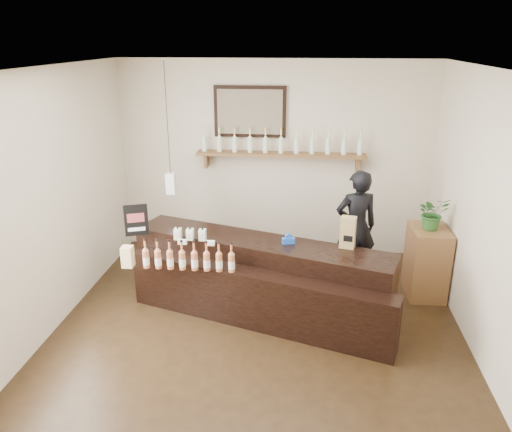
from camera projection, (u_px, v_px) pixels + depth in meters
name	position (u px, v px, depth m)	size (l,w,h in m)	color
ground	(256.00, 339.00, 5.38)	(5.00, 5.00, 0.00)	black
room_shell	(256.00, 188.00, 4.80)	(5.00, 5.00, 5.00)	beige
back_wall_decor	(263.00, 136.00, 7.01)	(2.66, 0.96, 1.69)	brown
counter	(258.00, 281.00, 5.79)	(3.12, 1.75, 1.01)	black
promo_sign	(136.00, 220.00, 5.82)	(0.26, 0.12, 0.38)	black
paper_bag	(348.00, 232.00, 5.50)	(0.19, 0.16, 0.36)	olive
tape_dispenser	(288.00, 240.00, 5.64)	(0.15, 0.09, 0.12)	blue
side_cabinet	(426.00, 262.00, 6.19)	(0.46, 0.62, 0.88)	brown
potted_plant	(433.00, 213.00, 5.97)	(0.36, 0.32, 0.40)	#275B24
shopkeeper	(356.00, 220.00, 6.42)	(0.62, 0.41, 1.71)	black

